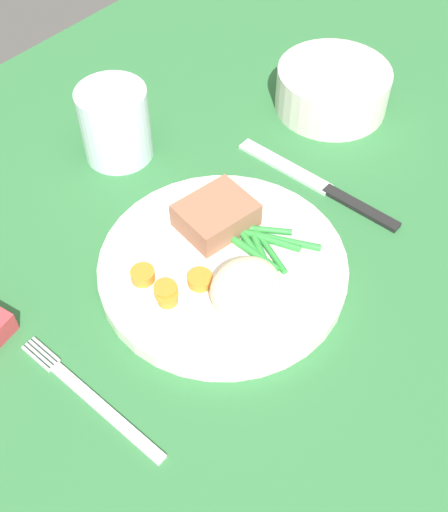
{
  "coord_description": "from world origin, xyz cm",
  "views": [
    {
      "loc": [
        -29.42,
        -24.6,
        50.73
      ],
      "look_at": [
        -0.6,
        -0.14,
        4.6
      ],
      "focal_mm": 44.52,
      "sensor_mm": 36.0,
      "label": 1
    }
  ],
  "objects_px": {
    "meat_portion": "(216,215)",
    "salad_bowl": "(333,87)",
    "dinner_plate": "(224,268)",
    "knife": "(320,186)",
    "fork": "(92,399)",
    "water_glass": "(116,128)"
  },
  "relations": [
    {
      "from": "meat_portion",
      "to": "fork",
      "type": "height_order",
      "value": "meat_portion"
    },
    {
      "from": "dinner_plate",
      "to": "meat_portion",
      "type": "xyz_separation_m",
      "value": [
        0.03,
        0.04,
        0.02
      ]
    },
    {
      "from": "meat_portion",
      "to": "salad_bowl",
      "type": "relative_size",
      "value": 0.52
    },
    {
      "from": "dinner_plate",
      "to": "meat_portion",
      "type": "distance_m",
      "value": 0.05
    },
    {
      "from": "water_glass",
      "to": "salad_bowl",
      "type": "height_order",
      "value": "water_glass"
    },
    {
      "from": "water_glass",
      "to": "dinner_plate",
      "type": "bearing_deg",
      "value": -105.31
    },
    {
      "from": "dinner_plate",
      "to": "knife",
      "type": "xyz_separation_m",
      "value": [
        0.16,
        -0.0,
        -0.01
      ]
    },
    {
      "from": "fork",
      "to": "salad_bowl",
      "type": "bearing_deg",
      "value": 13.24
    },
    {
      "from": "knife",
      "to": "salad_bowl",
      "type": "distance_m",
      "value": 0.15
    },
    {
      "from": "dinner_plate",
      "to": "meat_portion",
      "type": "bearing_deg",
      "value": 49.4
    },
    {
      "from": "salad_bowl",
      "to": "dinner_plate",
      "type": "bearing_deg",
      "value": -166.31
    },
    {
      "from": "salad_bowl",
      "to": "knife",
      "type": "bearing_deg",
      "value": -149.96
    },
    {
      "from": "water_glass",
      "to": "salad_bowl",
      "type": "relative_size",
      "value": 0.62
    },
    {
      "from": "meat_portion",
      "to": "knife",
      "type": "bearing_deg",
      "value": -17.84
    },
    {
      "from": "meat_portion",
      "to": "salad_bowl",
      "type": "bearing_deg",
      "value": 7.08
    },
    {
      "from": "meat_portion",
      "to": "knife",
      "type": "xyz_separation_m",
      "value": [
        0.13,
        -0.04,
        -0.03
      ]
    },
    {
      "from": "dinner_plate",
      "to": "water_glass",
      "type": "distance_m",
      "value": 0.21
    },
    {
      "from": "meat_portion",
      "to": "salad_bowl",
      "type": "distance_m",
      "value": 0.25
    },
    {
      "from": "salad_bowl",
      "to": "water_glass",
      "type": "bearing_deg",
      "value": 149.13
    },
    {
      "from": "fork",
      "to": "salad_bowl",
      "type": "distance_m",
      "value": 0.46
    },
    {
      "from": "meat_portion",
      "to": "knife",
      "type": "height_order",
      "value": "meat_portion"
    },
    {
      "from": "fork",
      "to": "knife",
      "type": "relative_size",
      "value": 0.81
    }
  ]
}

